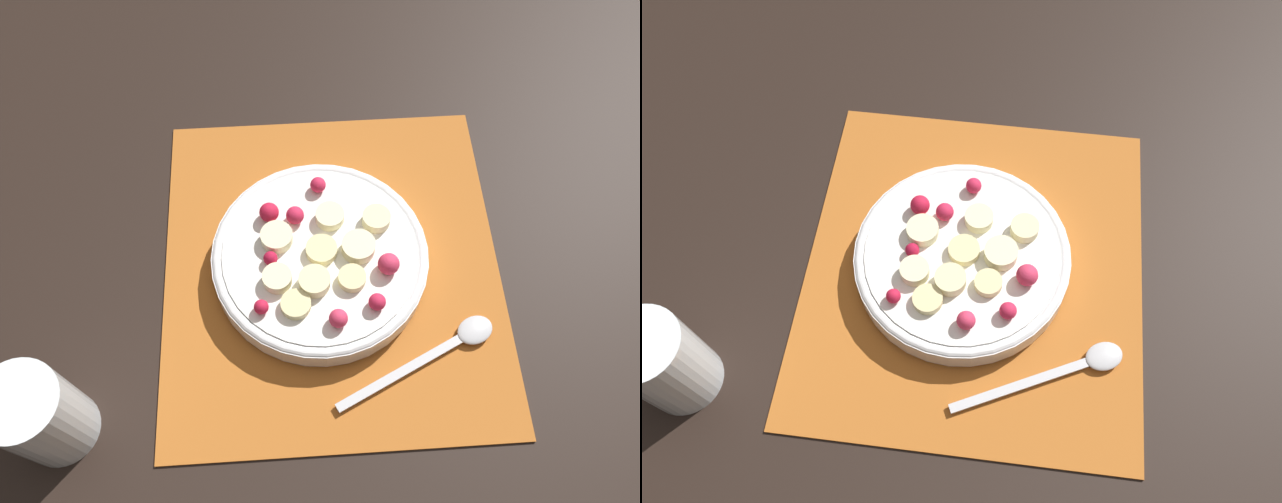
{
  "view_description": "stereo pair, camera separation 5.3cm",
  "coord_description": "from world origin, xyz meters",
  "views": [
    {
      "loc": [
        0.29,
        -0.03,
        0.6
      ],
      "look_at": [
        0.0,
        -0.01,
        0.04
      ],
      "focal_mm": 35.0,
      "sensor_mm": 36.0,
      "label": 1
    },
    {
      "loc": [
        0.29,
        0.02,
        0.6
      ],
      "look_at": [
        0.0,
        -0.01,
        0.04
      ],
      "focal_mm": 35.0,
      "sensor_mm": 36.0,
      "label": 2
    }
  ],
  "objects": [
    {
      "name": "ground_plane",
      "position": [
        0.0,
        0.0,
        0.0
      ],
      "size": [
        3.0,
        3.0,
        0.0
      ],
      "primitive_type": "plane",
      "color": "black"
    },
    {
      "name": "placemat",
      "position": [
        0.0,
        0.0,
        0.0
      ],
      "size": [
        0.39,
        0.35,
        0.01
      ],
      "color": "#B26023",
      "rests_on": "ground_plane"
    },
    {
      "name": "fruit_bowl",
      "position": [
        0.0,
        -0.01,
        0.02
      ],
      "size": [
        0.22,
        0.22,
        0.05
      ],
      "color": "white",
      "rests_on": "placemat"
    },
    {
      "name": "spoon",
      "position": [
        0.1,
        0.11,
        0.01
      ],
      "size": [
        0.09,
        0.17,
        0.01
      ],
      "rotation": [
        0.0,
        0.0,
        2.02
      ],
      "color": "silver",
      "rests_on": "placemat"
    },
    {
      "name": "drinking_glass",
      "position": [
        0.15,
        -0.26,
        0.05
      ],
      "size": [
        0.07,
        0.07,
        0.11
      ],
      "color": "white",
      "rests_on": "ground_plane"
    }
  ]
}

